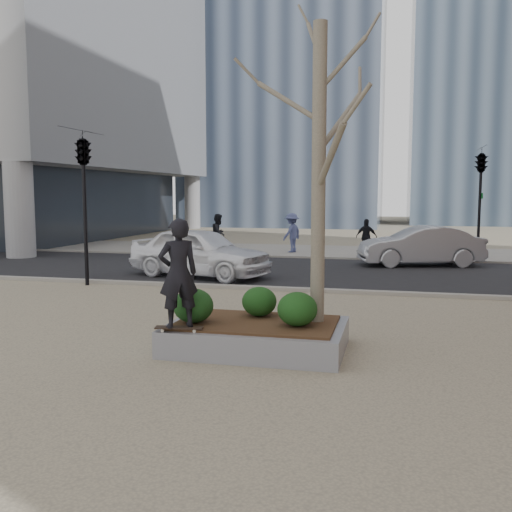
% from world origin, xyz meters
% --- Properties ---
extents(ground, '(120.00, 120.00, 0.00)m').
position_xyz_m(ground, '(0.00, 0.00, 0.00)').
color(ground, gray).
rests_on(ground, ground).
extents(street, '(60.00, 8.00, 0.02)m').
position_xyz_m(street, '(0.00, 10.00, 0.01)').
color(street, black).
rests_on(street, ground).
extents(far_sidewalk, '(60.00, 6.00, 0.02)m').
position_xyz_m(far_sidewalk, '(0.00, 17.00, 0.01)').
color(far_sidewalk, gray).
rests_on(far_sidewalk, ground).
extents(planter, '(3.00, 2.00, 0.45)m').
position_xyz_m(planter, '(1.00, 0.00, 0.23)').
color(planter, gray).
rests_on(planter, ground).
extents(planter_mulch, '(2.70, 1.70, 0.04)m').
position_xyz_m(planter_mulch, '(1.00, 0.00, 0.47)').
color(planter_mulch, '#382314').
rests_on(planter_mulch, planter).
extents(sycamore_tree, '(2.80, 2.80, 6.60)m').
position_xyz_m(sycamore_tree, '(2.00, 0.30, 3.79)').
color(sycamore_tree, gray).
rests_on(sycamore_tree, planter_mulch).
extents(shrub_left, '(0.69, 0.69, 0.59)m').
position_xyz_m(shrub_left, '(-0.03, -0.33, 0.78)').
color(shrub_left, '#103314').
rests_on(shrub_left, planter_mulch).
extents(shrub_middle, '(0.62, 0.62, 0.53)m').
position_xyz_m(shrub_middle, '(0.94, 0.44, 0.76)').
color(shrub_middle, '#153912').
rests_on(shrub_middle, planter_mulch).
extents(shrub_right, '(0.67, 0.67, 0.57)m').
position_xyz_m(shrub_right, '(1.73, -0.16, 0.77)').
color(shrub_right, '#123711').
rests_on(shrub_right, planter_mulch).
extents(skateboard, '(0.80, 0.34, 0.08)m').
position_xyz_m(skateboard, '(-0.10, -0.83, 0.49)').
color(skateboard, black).
rests_on(skateboard, planter).
extents(skateboarder, '(0.77, 0.71, 1.76)m').
position_xyz_m(skateboarder, '(-0.10, -0.83, 1.41)').
color(skateboarder, black).
rests_on(skateboarder, skateboard).
extents(police_car, '(5.04, 3.09, 1.60)m').
position_xyz_m(police_car, '(-2.81, 7.92, 0.82)').
color(police_car, white).
rests_on(police_car, street).
extents(car_silver, '(4.71, 2.63, 1.47)m').
position_xyz_m(car_silver, '(4.21, 12.53, 0.76)').
color(car_silver, '#A2A4AB').
rests_on(car_silver, street).
extents(pedestrian_a, '(0.75, 0.92, 1.75)m').
position_xyz_m(pedestrian_a, '(-4.49, 15.31, 0.90)').
color(pedestrian_a, black).
rests_on(pedestrian_a, far_sidewalk).
extents(pedestrian_b, '(1.08, 1.32, 1.78)m').
position_xyz_m(pedestrian_b, '(-1.27, 16.17, 0.91)').
color(pedestrian_b, '#434C7A').
rests_on(pedestrian_b, far_sidewalk).
extents(pedestrian_c, '(0.97, 0.53, 1.56)m').
position_xyz_m(pedestrian_c, '(2.09, 15.88, 0.81)').
color(pedestrian_c, black).
rests_on(pedestrian_c, far_sidewalk).
extents(traffic_light_near, '(0.60, 2.48, 4.50)m').
position_xyz_m(traffic_light_near, '(-5.50, 5.60, 2.25)').
color(traffic_light_near, black).
rests_on(traffic_light_near, ground).
extents(traffic_light_far, '(0.60, 2.48, 4.50)m').
position_xyz_m(traffic_light_far, '(6.50, 14.60, 2.25)').
color(traffic_light_far, black).
rests_on(traffic_light_far, ground).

